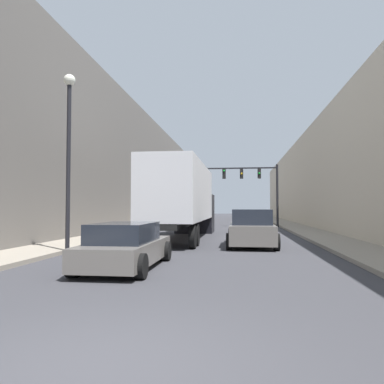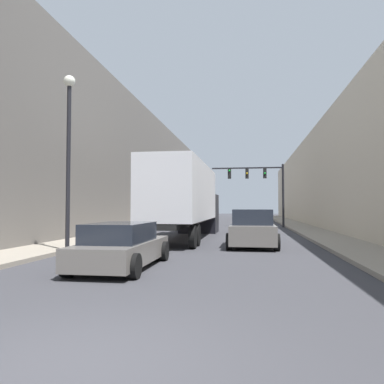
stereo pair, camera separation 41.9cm
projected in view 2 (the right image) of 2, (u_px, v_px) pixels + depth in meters
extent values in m
plane|color=#38383D|center=(75.00, 367.00, 4.15)|extent=(200.00, 200.00, 0.00)
cube|color=gray|center=(299.00, 227.00, 32.83)|extent=(2.38, 80.00, 0.15)
cube|color=gray|center=(161.00, 225.00, 34.72)|extent=(2.38, 80.00, 0.15)
cube|color=beige|center=(349.00, 178.00, 32.36)|extent=(6.00, 80.00, 8.65)
cube|color=#66605B|center=(118.00, 168.00, 35.58)|extent=(6.00, 80.00, 10.97)
cube|color=silver|center=(183.00, 192.00, 20.02)|extent=(2.53, 10.15, 2.93)
cube|color=black|center=(183.00, 223.00, 19.95)|extent=(1.26, 10.15, 0.24)
cube|color=black|center=(199.00, 214.00, 26.34)|extent=(2.53, 2.74, 2.65)
cylinder|color=black|center=(142.00, 236.00, 16.28)|extent=(0.25, 1.00, 1.00)
cylinder|color=black|center=(193.00, 237.00, 15.94)|extent=(0.25, 1.00, 1.00)
cylinder|color=black|center=(150.00, 234.00, 17.46)|extent=(0.25, 1.00, 1.00)
cylinder|color=black|center=(197.00, 235.00, 17.12)|extent=(0.25, 1.00, 1.00)
cylinder|color=black|center=(184.00, 225.00, 26.47)|extent=(0.25, 1.00, 1.00)
cylinder|color=black|center=(215.00, 225.00, 26.13)|extent=(0.25, 1.00, 1.00)
cube|color=slate|center=(123.00, 251.00, 11.01)|extent=(1.74, 4.52, 0.60)
cube|color=#1E232D|center=(120.00, 232.00, 10.81)|extent=(1.53, 2.49, 0.54)
cylinder|color=black|center=(113.00, 250.00, 12.68)|extent=(0.25, 0.64, 0.64)
cylinder|color=black|center=(164.00, 251.00, 12.42)|extent=(0.25, 0.64, 0.64)
cylinder|color=black|center=(68.00, 264.00, 9.50)|extent=(0.25, 0.64, 0.64)
cylinder|color=black|center=(134.00, 266.00, 9.23)|extent=(0.25, 0.64, 0.64)
cube|color=slate|center=(252.00, 233.00, 17.01)|extent=(1.93, 4.64, 0.81)
cube|color=#1E232D|center=(252.00, 217.00, 16.82)|extent=(1.69, 2.55, 0.67)
cylinder|color=black|center=(233.00, 236.00, 18.75)|extent=(0.25, 0.70, 0.70)
cylinder|color=black|center=(272.00, 236.00, 18.46)|extent=(0.25, 0.70, 0.70)
cylinder|color=black|center=(229.00, 242.00, 15.45)|extent=(0.25, 0.70, 0.70)
cylinder|color=black|center=(277.00, 242.00, 15.16)|extent=(0.25, 0.70, 0.70)
cylinder|color=black|center=(283.00, 196.00, 33.34)|extent=(0.20, 0.20, 5.63)
cube|color=black|center=(247.00, 168.00, 33.92)|extent=(6.36, 0.12, 0.12)
cube|color=black|center=(265.00, 173.00, 33.66)|extent=(0.30, 0.24, 0.90)
sphere|color=green|center=(265.00, 173.00, 33.52)|extent=(0.18, 0.18, 0.18)
cube|color=black|center=(247.00, 174.00, 33.90)|extent=(0.30, 0.24, 0.90)
sphere|color=gold|center=(247.00, 173.00, 33.76)|extent=(0.18, 0.18, 0.18)
cube|color=black|center=(229.00, 174.00, 34.14)|extent=(0.30, 0.24, 0.90)
sphere|color=green|center=(229.00, 171.00, 34.02)|extent=(0.18, 0.18, 0.18)
cylinder|color=black|center=(68.00, 169.00, 14.26)|extent=(0.16, 0.16, 6.48)
sphere|color=silver|center=(69.00, 81.00, 14.40)|extent=(0.44, 0.44, 0.44)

